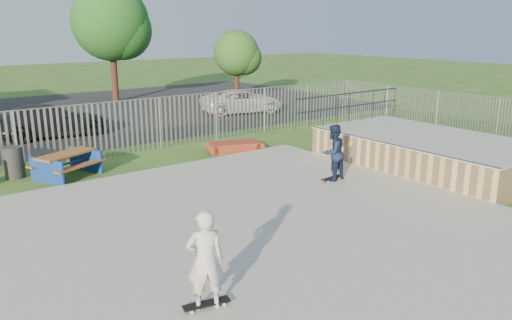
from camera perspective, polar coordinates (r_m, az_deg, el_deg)
ground at (r=10.91m, az=-6.31°, el=-10.27°), size 120.00×120.00×0.00m
concrete_slab at (r=10.87m, az=-6.32°, el=-9.91°), size 15.00×12.00×0.15m
quarter_pipe at (r=17.82m, az=18.86°, el=0.95°), size 5.50×7.05×2.19m
fence at (r=14.86m, az=-12.25°, el=0.48°), size 26.04×16.02×2.00m
picnic_table at (r=16.91m, az=-20.79°, el=-0.51°), size 2.32×2.16×0.78m
funbox at (r=19.15m, az=-2.47°, el=1.52°), size 1.99×1.43×0.36m
trash_bin_grey at (r=17.47m, az=-25.94°, el=-0.25°), size 0.60×0.60×1.00m
parking_lot at (r=28.35m, az=-26.59°, el=4.02°), size 40.00×18.00×0.02m
car_dark at (r=23.27m, az=-22.52°, el=4.16°), size 4.94×2.26×1.40m
car_white at (r=27.75m, az=-1.55°, el=6.75°), size 4.97×3.19×1.28m
tree_mid at (r=32.92m, az=-16.29°, el=14.85°), size 4.70×4.70×7.25m
tree_right at (r=32.65m, az=-2.24°, el=12.10°), size 2.88×2.88×4.45m
skateboard_a at (r=15.27m, az=8.67°, el=-2.12°), size 0.82×0.28×0.08m
skateboard_b at (r=8.62m, az=-5.67°, el=-16.16°), size 0.82×0.37×0.08m
skater_navy at (r=15.05m, az=8.79°, el=0.84°), size 0.89×0.72×1.70m
skater_white at (r=8.23m, az=-5.82°, el=-11.31°), size 0.73×0.61×1.70m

